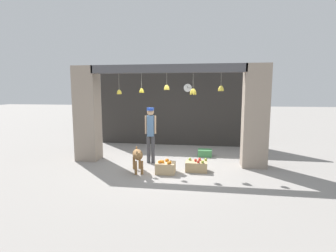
{
  "coord_description": "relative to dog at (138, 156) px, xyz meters",
  "views": [
    {
      "loc": [
        1.2,
        -7.52,
        2.24
      ],
      "look_at": [
        0.0,
        0.45,
        1.13
      ],
      "focal_mm": 28.0,
      "sensor_mm": 36.0,
      "label": 1
    }
  ],
  "objects": [
    {
      "name": "ground_plane",
      "position": [
        0.65,
        0.75,
        -0.46
      ],
      "size": [
        60.0,
        60.0,
        0.0
      ],
      "primitive_type": "plane",
      "color": "gray"
    },
    {
      "name": "shop_back_wall",
      "position": [
        0.65,
        3.79,
        1.03
      ],
      "size": [
        6.44,
        0.12,
        2.97
      ],
      "primitive_type": "cube",
      "color": "#2D2B28",
      "rests_on": "ground_plane"
    },
    {
      "name": "shop_pillar_left",
      "position": [
        -1.92,
        1.05,
        1.03
      ],
      "size": [
        0.7,
        0.6,
        2.97
      ],
      "primitive_type": "cube",
      "color": "gray",
      "rests_on": "ground_plane"
    },
    {
      "name": "shop_pillar_right",
      "position": [
        3.22,
        1.05,
        1.03
      ],
      "size": [
        0.7,
        0.6,
        2.97
      ],
      "primitive_type": "cube",
      "color": "gray",
      "rests_on": "ground_plane"
    },
    {
      "name": "storefront_awning",
      "position": [
        0.67,
        0.87,
        2.35
      ],
      "size": [
        4.54,
        0.28,
        0.89
      ],
      "color": "#4C4C51"
    },
    {
      "name": "dog",
      "position": [
        0.0,
        0.0,
        0.0
      ],
      "size": [
        0.52,
        0.96,
        0.68
      ],
      "rotation": [
        0.0,
        0.0,
        -1.2
      ],
      "color": "olive",
      "rests_on": "ground_plane"
    },
    {
      "name": "shopkeeper",
      "position": [
        0.15,
        0.95,
        0.56
      ],
      "size": [
        0.34,
        0.29,
        1.71
      ],
      "rotation": [
        0.0,
        0.0,
        3.25
      ],
      "color": "#424247",
      "rests_on": "ground_plane"
    },
    {
      "name": "fruit_crate_oranges",
      "position": [
        0.76,
        0.01,
        -0.3
      ],
      "size": [
        0.51,
        0.4,
        0.37
      ],
      "color": "tan",
      "rests_on": "ground_plane"
    },
    {
      "name": "fruit_crate_apples",
      "position": [
        1.59,
        0.32,
        -0.32
      ],
      "size": [
        0.6,
        0.39,
        0.34
      ],
      "color": "tan",
      "rests_on": "ground_plane"
    },
    {
      "name": "produce_box_green",
      "position": [
        1.8,
        2.03,
        -0.35
      ],
      "size": [
        0.46,
        0.37,
        0.23
      ],
      "primitive_type": "cube",
      "color": "#42844C",
      "rests_on": "ground_plane"
    },
    {
      "name": "water_bottle",
      "position": [
        0.86,
        0.36,
        -0.34
      ],
      "size": [
        0.08,
        0.08,
        0.26
      ],
      "color": "#38934C",
      "rests_on": "ground_plane"
    },
    {
      "name": "wall_clock",
      "position": [
        1.06,
        3.71,
        1.86
      ],
      "size": [
        0.34,
        0.03,
        0.34
      ],
      "color": "black"
    }
  ]
}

